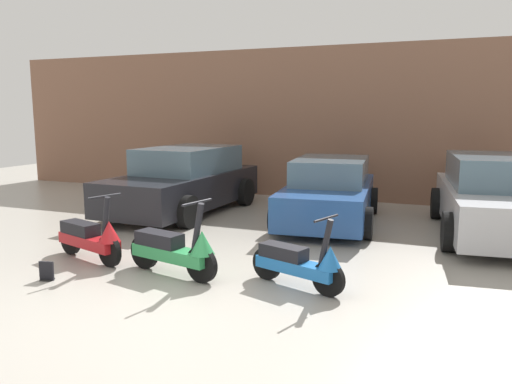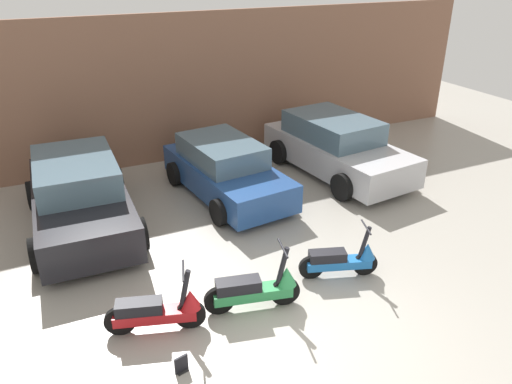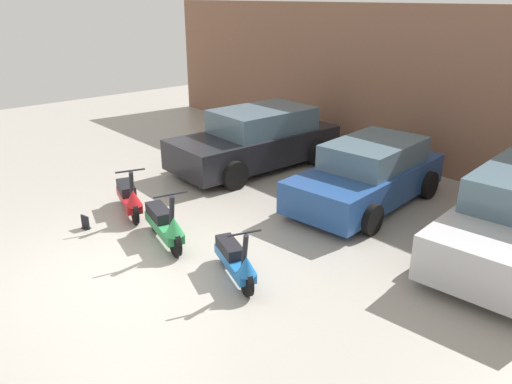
% 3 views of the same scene
% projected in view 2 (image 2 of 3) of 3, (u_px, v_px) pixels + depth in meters
% --- Properties ---
extents(ground_plane, '(28.00, 28.00, 0.00)m').
position_uv_depth(ground_plane, '(310.00, 337.00, 7.49)').
color(ground_plane, '#9E998E').
extents(wall_back, '(19.60, 0.12, 3.89)m').
position_uv_depth(wall_back, '(159.00, 91.00, 13.07)').
color(wall_back, '#845B47').
rests_on(wall_back, ground_plane).
extents(scooter_front_left, '(1.48, 0.72, 1.06)m').
position_uv_depth(scooter_front_left, '(159.00, 310.00, 7.47)').
color(scooter_front_left, black).
rests_on(scooter_front_left, ground_plane).
extents(scooter_front_right, '(1.55, 0.67, 1.09)m').
position_uv_depth(scooter_front_right, '(257.00, 288.00, 7.95)').
color(scooter_front_right, black).
rests_on(scooter_front_right, ground_plane).
extents(scooter_front_center, '(1.37, 0.70, 0.99)m').
position_uv_depth(scooter_front_center, '(342.00, 259.00, 8.77)').
color(scooter_front_center, black).
rests_on(scooter_front_center, ground_plane).
extents(car_rear_left, '(2.19, 4.35, 1.46)m').
position_uv_depth(car_rear_left, '(80.00, 196.00, 10.26)').
color(car_rear_left, black).
rests_on(car_rear_left, ground_plane).
extents(car_rear_center, '(2.17, 3.98, 1.30)m').
position_uv_depth(car_rear_center, '(225.00, 170.00, 11.69)').
color(car_rear_center, navy).
rests_on(car_rear_center, ground_plane).
extents(car_rear_right, '(2.42, 4.45, 1.45)m').
position_uv_depth(car_rear_right, '(336.00, 147.00, 12.88)').
color(car_rear_right, '#B7B7BC').
rests_on(car_rear_right, ground_plane).
extents(placard_near_left_scooter, '(0.20, 0.15, 0.26)m').
position_uv_depth(placard_near_left_scooter, '(181.00, 365.00, 6.83)').
color(placard_near_left_scooter, black).
rests_on(placard_near_left_scooter, ground_plane).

